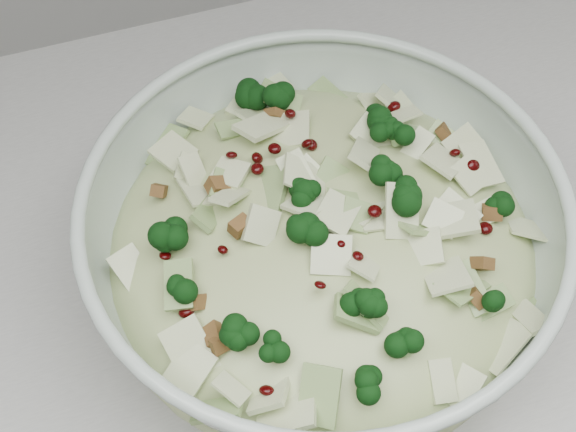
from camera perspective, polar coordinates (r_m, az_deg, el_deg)
name	(u,v)px	position (r m, az deg, el deg)	size (l,w,h in m)	color
mixing_bowl	(321,251)	(0.59, 2.39, -2.53)	(0.43, 0.43, 0.14)	#B0C2B5
salad	(322,235)	(0.58, 2.47, -1.33)	(0.36, 0.36, 0.14)	#A0AE77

